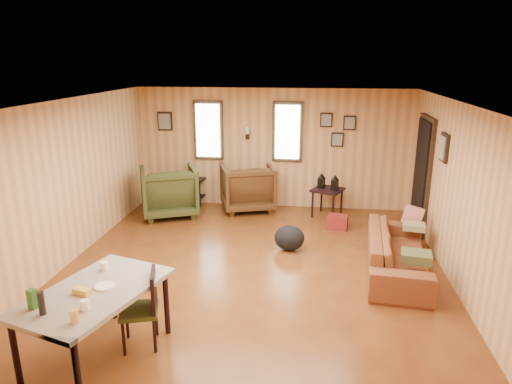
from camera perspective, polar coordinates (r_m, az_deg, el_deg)
room at (r=6.57m, az=1.33°, el=0.94°), size 5.54×6.04×2.44m
sofa at (r=6.80m, az=17.34°, el=-6.45°), size 0.80×2.11×0.81m
recliner_brown at (r=9.14m, az=-1.09°, el=0.90°), size 1.23×1.19×1.02m
recliner_green at (r=8.96m, az=-10.84°, el=0.37°), size 1.31×1.28×1.05m
end_table at (r=9.65m, az=-7.91°, el=0.81°), size 0.60×0.56×0.69m
side_table at (r=8.83m, az=8.96°, el=0.57°), size 0.70×0.70×0.85m
cooler at (r=8.33m, az=10.13°, el=-3.72°), size 0.40×0.31×0.26m
backpack at (r=7.31m, az=4.19°, el=-5.75°), size 0.49×0.38×0.41m
sofa_pillows at (r=6.93m, az=19.22°, el=-5.36°), size 0.62×1.67×0.34m
dining_table at (r=4.88m, az=-19.68°, el=-12.28°), size 1.30×1.69×0.98m
dining_chair at (r=5.05m, az=-13.71°, el=-13.51°), size 0.48×0.48×0.85m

